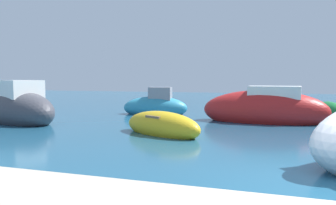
% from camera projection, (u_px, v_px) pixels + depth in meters
% --- Properties ---
extents(ground, '(80.00, 80.00, 0.00)m').
position_uv_depth(ground, '(315.00, 190.00, 6.07)').
color(ground, '#1E5170').
extents(moored_boat_0, '(5.66, 3.83, 2.30)m').
position_uv_depth(moored_boat_0, '(17.00, 109.00, 15.43)').
color(moored_boat_0, '#3F3F47').
rests_on(moored_boat_0, ground).
extents(moored_boat_2, '(5.63, 2.36, 2.04)m').
position_uv_depth(moored_boat_2, '(265.00, 109.00, 15.42)').
color(moored_boat_2, '#B21E1E').
rests_on(moored_boat_2, ground).
extents(moored_boat_3, '(1.78, 3.29, 0.92)m').
position_uv_depth(moored_boat_3, '(329.00, 110.00, 18.44)').
color(moored_boat_3, '#197233').
rests_on(moored_boat_3, ground).
extents(moored_boat_4, '(3.71, 1.93, 1.77)m').
position_uv_depth(moored_boat_4, '(156.00, 106.00, 18.80)').
color(moored_boat_4, teal).
rests_on(moored_boat_4, ground).
extents(moored_boat_6, '(3.59, 2.60, 1.05)m').
position_uv_depth(moored_boat_6, '(162.00, 126.00, 12.06)').
color(moored_boat_6, gold).
rests_on(moored_boat_6, ground).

